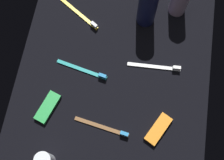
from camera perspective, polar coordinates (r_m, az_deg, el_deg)
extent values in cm
cube|color=black|center=(101.50, 0.00, -0.65)|extent=(84.00, 64.00, 1.20)
cylinder|color=#181E50|center=(103.77, 6.75, 13.75)|extent=(6.41, 6.41, 17.89)
cube|color=brown|center=(97.00, -1.97, -8.76)|extent=(3.96, 17.97, 0.90)
cube|color=#338CCC|center=(95.61, 2.33, -10.04)|extent=(1.49, 2.74, 1.20)
cube|color=teal|center=(102.55, -5.70, 2.01)|extent=(4.74, 17.88, 0.90)
cube|color=#338CCC|center=(100.19, -1.81, 0.80)|extent=(1.59, 2.77, 1.20)
cube|color=white|center=(103.38, 7.88, 2.53)|extent=(2.04, 18.04, 0.90)
cube|color=white|center=(103.39, 12.07, 2.25)|extent=(1.22, 2.65, 1.20)
cube|color=yellow|center=(112.01, -6.21, 12.31)|extent=(10.88, 15.71, 0.90)
cube|color=white|center=(108.12, -3.41, 10.34)|extent=(2.35, 2.78, 1.20)
cube|color=orange|center=(97.60, 8.68, -9.11)|extent=(11.08, 8.33, 1.50)
cube|color=green|center=(100.07, -11.98, -5.03)|extent=(11.13, 7.08, 1.50)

